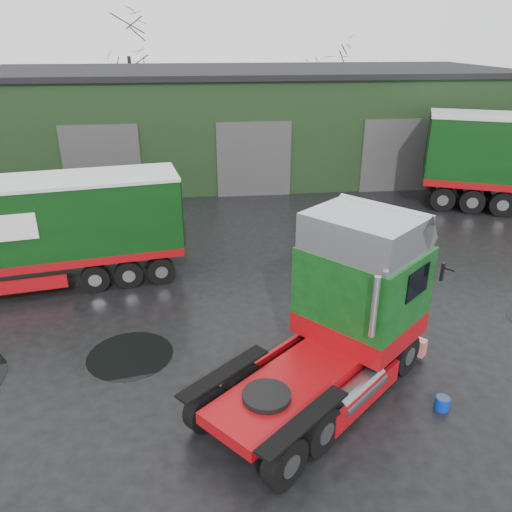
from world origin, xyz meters
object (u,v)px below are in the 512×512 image
(wash_bucket, at_px, (442,403))
(tree_back_a, at_px, (131,82))
(warehouse, at_px, (243,120))
(hero_tractor, at_px, (316,321))
(tree_back_b, at_px, (328,92))

(wash_bucket, relative_size, tree_back_a, 0.04)
(warehouse, xyz_separation_m, hero_tractor, (-0.47, -23.00, -0.98))
(warehouse, bearing_deg, tree_back_a, 128.66)
(warehouse, distance_m, hero_tractor, 23.03)
(hero_tractor, distance_m, tree_back_b, 34.11)
(tree_back_b, bearing_deg, hero_tractor, -104.40)
(hero_tractor, bearing_deg, tree_back_b, 124.74)
(warehouse, relative_size, hero_tractor, 4.63)
(tree_back_b, bearing_deg, warehouse, -128.66)
(wash_bucket, height_order, tree_back_b, tree_back_b)
(tree_back_a, bearing_deg, hero_tractor, -77.15)
(warehouse, height_order, tree_back_a, tree_back_a)
(warehouse, xyz_separation_m, wash_bucket, (2.51, -23.76, -3.00))
(hero_tractor, xyz_separation_m, tree_back_b, (8.47, 33.00, 1.57))
(tree_back_a, bearing_deg, warehouse, -51.34)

